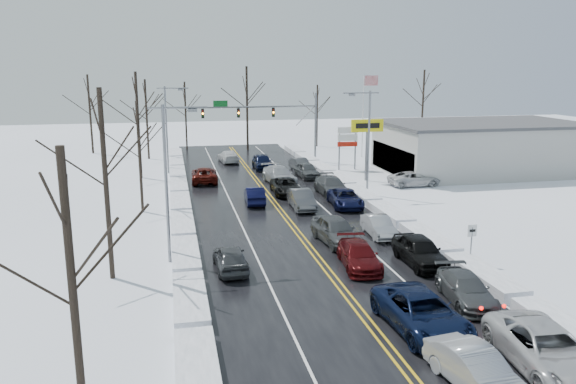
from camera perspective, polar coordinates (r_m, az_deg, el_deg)
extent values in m
plane|color=white|center=(38.00, 1.02, -4.18)|extent=(160.00, 160.00, 0.00)
cube|color=black|center=(39.87, 0.38, -3.36)|extent=(14.00, 84.00, 0.01)
cube|color=white|center=(39.02, -10.62, -3.94)|extent=(1.55, 72.00, 0.62)
cube|color=white|center=(42.09, 10.55, -2.72)|extent=(1.55, 72.00, 0.62)
cylinder|color=slate|center=(65.96, 2.81, 6.56)|extent=(0.24, 0.24, 8.00)
cylinder|color=slate|center=(64.40, -2.84, 8.65)|extent=(13.00, 0.18, 0.18)
cylinder|color=slate|center=(65.53, 1.80, 7.76)|extent=(2.33, 0.10, 2.33)
cube|color=#0C591E|center=(63.82, -6.88, 8.89)|extent=(1.60, 0.08, 0.70)
cube|color=black|center=(64.70, -1.51, 8.10)|extent=(0.32, 0.25, 1.05)
sphere|color=#3F0705|center=(64.52, -1.48, 8.35)|extent=(0.20, 0.20, 0.20)
sphere|color=orange|center=(64.55, -1.48, 8.09)|extent=(0.22, 0.22, 0.22)
sphere|color=black|center=(64.57, -1.48, 7.82)|extent=(0.20, 0.20, 0.20)
cube|color=black|center=(64.10, -5.06, 8.01)|extent=(0.32, 0.25, 1.05)
sphere|color=#3F0705|center=(63.92, -5.05, 8.27)|extent=(0.20, 0.20, 0.20)
sphere|color=orange|center=(63.94, -5.04, 8.00)|extent=(0.22, 0.22, 0.22)
sphere|color=black|center=(63.97, -5.04, 7.73)|extent=(0.20, 0.20, 0.20)
cube|color=black|center=(63.75, -8.66, 7.89)|extent=(0.32, 0.25, 1.05)
sphere|color=#3F0705|center=(63.56, -8.66, 8.15)|extent=(0.20, 0.20, 0.20)
sphere|color=orange|center=(63.59, -8.65, 7.88)|extent=(0.22, 0.22, 0.22)
sphere|color=black|center=(63.61, -8.64, 7.61)|extent=(0.20, 0.20, 0.20)
cylinder|color=slate|center=(55.33, 7.96, 4.02)|extent=(0.20, 0.20, 5.60)
cube|color=yellow|center=(55.00, 8.04, 6.70)|extent=(3.20, 0.30, 1.20)
cube|color=black|center=(54.84, 8.11, 6.68)|extent=(2.40, 0.04, 0.50)
cylinder|color=slate|center=(60.79, 5.23, 4.10)|extent=(0.16, 0.16, 4.00)
cylinder|color=slate|center=(61.34, 6.84, 4.14)|extent=(0.16, 0.16, 4.00)
cube|color=white|center=(60.76, 6.09, 6.26)|extent=(2.20, 0.22, 0.70)
cube|color=white|center=(60.86, 6.07, 5.52)|extent=(2.20, 0.22, 0.70)
cube|color=#B11B0D|center=(60.95, 6.06, 4.86)|extent=(2.20, 0.22, 0.50)
cylinder|color=slate|center=(33.45, 18.10, -5.22)|extent=(0.08, 0.08, 2.20)
cube|color=white|center=(33.19, 18.21, -3.74)|extent=(0.55, 0.05, 0.70)
cube|color=black|center=(33.16, 18.24, -3.76)|extent=(0.35, 0.02, 0.15)
cylinder|color=silver|center=(69.67, 7.62, 7.62)|extent=(0.14, 0.14, 10.00)
cube|color=#A4A49F|center=(62.95, 19.00, 4.22)|extent=(20.00, 12.00, 5.00)
cube|color=#262628|center=(58.63, 10.54, 3.22)|extent=(0.10, 11.00, 2.80)
cube|color=#3F3F42|center=(62.64, 19.18, 6.61)|extent=(20.40, 12.40, 0.30)
cylinder|color=slate|center=(48.83, 8.19, 4.88)|extent=(0.18, 0.18, 9.00)
cylinder|color=slate|center=(48.17, 7.44, 9.94)|extent=(3.20, 0.12, 0.12)
cube|color=slate|center=(47.92, 6.52, 9.77)|extent=(0.50, 0.25, 0.18)
cylinder|color=slate|center=(32.10, -12.26, 0.67)|extent=(0.18, 0.18, 9.00)
cylinder|color=slate|center=(31.51, -11.16, 8.41)|extent=(3.20, 0.12, 0.12)
cube|color=slate|center=(31.55, -9.68, 8.19)|extent=(0.50, 0.25, 0.18)
cylinder|color=slate|center=(59.79, -12.23, 6.14)|extent=(0.18, 0.18, 9.00)
cylinder|color=slate|center=(59.47, -11.65, 10.29)|extent=(3.20, 0.12, 0.12)
cube|color=slate|center=(59.49, -10.86, 10.18)|extent=(0.50, 0.25, 0.18)
cylinder|color=#2D231C|center=(16.99, -20.91, -10.78)|extent=(0.24, 0.24, 9.00)
cylinder|color=#2D231C|center=(30.23, -17.99, 0.56)|extent=(0.27, 0.27, 10.00)
cylinder|color=#2D231C|center=(44.02, -14.83, 3.41)|extent=(0.23, 0.23, 8.50)
cylinder|color=#2D231C|center=(57.80, -14.96, 6.53)|extent=(0.28, 0.28, 10.50)
cylinder|color=#2D231C|center=(69.76, -14.14, 7.15)|extent=(0.25, 0.25, 9.50)
cylinder|color=#2D231C|center=(76.31, -19.45, 7.45)|extent=(0.27, 0.27, 10.00)
cylinder|color=#2D231C|center=(76.74, -10.35, 7.61)|extent=(0.24, 0.24, 9.00)
cylinder|color=#2D231C|center=(75.33, -4.17, 8.45)|extent=(0.29, 0.29, 11.00)
cylinder|color=#2D231C|center=(78.86, 2.97, 7.74)|extent=(0.23, 0.23, 8.50)
cylinder|color=#2D231C|center=(84.75, 13.52, 8.44)|extent=(0.28, 0.28, 10.50)
imported|color=black|center=(25.31, 13.35, -13.50)|extent=(2.95, 5.88, 1.60)
imported|color=#44090B|center=(31.98, 7.18, -7.58)|extent=(2.39, 4.89, 1.37)
imported|color=#414446|center=(36.03, 4.86, -5.18)|extent=(2.51, 5.17, 1.70)
imported|color=#424448|center=(44.39, 1.39, -1.70)|extent=(1.69, 4.58, 1.50)
imported|color=black|center=(49.41, -0.21, -0.20)|extent=(2.50, 5.09, 1.39)
imported|color=#9B9EA3|center=(53.94, -0.89, 0.89)|extent=(2.97, 5.81, 1.61)
imported|color=black|center=(61.52, -2.62, 2.35)|extent=(1.99, 4.83, 1.64)
imported|color=#BABABC|center=(23.89, 24.65, -16.05)|extent=(3.17, 6.02, 1.61)
imported|color=#414547|center=(28.59, 17.53, -10.62)|extent=(2.44, 4.80, 1.33)
imported|color=black|center=(33.03, 13.20, -7.16)|extent=(1.97, 4.82, 1.63)
imported|color=#9C9EA4|center=(37.86, 9.16, -4.41)|extent=(1.59, 4.10, 1.33)
imported|color=black|center=(45.24, 5.83, -1.48)|extent=(2.72, 5.13, 1.37)
imported|color=#3F4244|center=(49.29, 4.43, -0.28)|extent=(2.26, 5.39, 1.55)
imported|color=#424648|center=(56.71, 1.93, 1.47)|extent=(2.12, 4.55, 1.51)
imported|color=#434548|center=(60.41, 1.29, 2.17)|extent=(1.94, 4.21, 1.34)
imported|color=black|center=(46.12, -3.40, -1.16)|extent=(1.74, 4.33, 1.40)
imported|color=#4A0F09|center=(55.11, -8.47, 1.01)|extent=(2.62, 5.33, 1.46)
imported|color=silver|center=(66.17, -6.07, 3.03)|extent=(2.38, 4.93, 1.38)
imported|color=#3B3D40|center=(31.43, -5.84, -7.91)|extent=(1.80, 4.23, 1.42)
imported|color=silver|center=(54.09, 12.68, 0.62)|extent=(4.95, 2.37, 1.36)
imported|color=#44484A|center=(57.70, 14.18, 1.28)|extent=(2.62, 5.83, 1.66)
imported|color=black|center=(62.00, 10.35, 2.24)|extent=(1.97, 4.41, 1.47)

